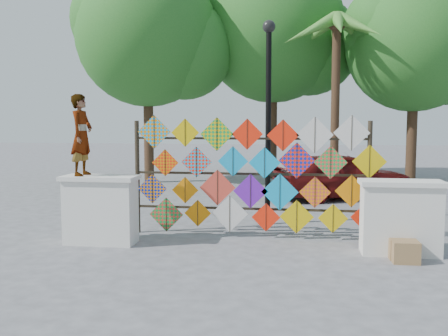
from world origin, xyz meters
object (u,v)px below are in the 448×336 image
(vendor_woman, at_px, (82,135))
(sedan, at_px, (342,175))
(kite_rack, at_px, (254,176))
(lamppost, at_px, (268,103))

(vendor_woman, relative_size, sedan, 0.37)
(kite_rack, xyz_separation_m, sedan, (2.17, 5.24, -0.53))
(vendor_woman, distance_m, lamppost, 4.05)
(kite_rack, relative_size, sedan, 1.22)
(kite_rack, distance_m, lamppost, 1.95)
(kite_rack, distance_m, vendor_woman, 3.38)
(vendor_woman, bearing_deg, kite_rack, -69.79)
(kite_rack, distance_m, sedan, 5.70)
(kite_rack, height_order, lamppost, lamppost)
(vendor_woman, relative_size, lamppost, 0.34)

